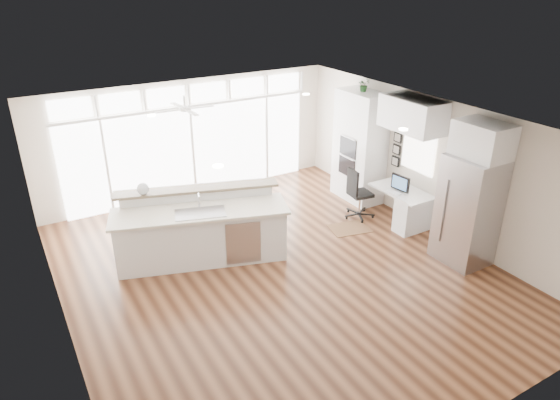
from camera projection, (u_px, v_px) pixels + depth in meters
floor at (278, 271)px, 8.89m from camera, size 7.00×8.00×0.02m
ceiling at (278, 124)px, 7.74m from camera, size 7.00×8.00×0.02m
wall_back at (190, 139)px, 11.44m from camera, size 7.00×0.04×2.70m
wall_front at (472, 344)px, 5.19m from camera, size 7.00×0.04×2.70m
wall_left at (54, 259)px, 6.70m from camera, size 0.04×8.00×2.70m
wall_right at (430, 165)px, 9.92m from camera, size 0.04×8.00×2.70m
glass_wall at (192, 152)px, 11.52m from camera, size 5.80×0.06×2.08m
transom_row at (188, 94)px, 10.96m from camera, size 5.90×0.06×0.40m
desk_window at (419, 151)px, 10.05m from camera, size 0.04×0.85×0.85m
ceiling_fan at (184, 104)px, 9.80m from camera, size 1.16×1.16×0.32m
recessed_lights at (272, 122)px, 7.91m from camera, size 3.40×3.00×0.02m
oven_cabinet at (359, 147)px, 11.22m from camera, size 0.64×1.20×2.50m
desk_nook at (400, 207)px, 10.40m from camera, size 0.72×1.30×0.76m
upper_cabinets at (413, 114)px, 9.58m from camera, size 0.64×1.30×0.64m
refrigerator at (468, 210)px, 8.84m from camera, size 0.76×0.90×2.00m
fridge_cabinet at (483, 140)px, 8.31m from camera, size 0.64×0.90×0.60m
framed_photos at (397, 149)px, 10.60m from camera, size 0.06×0.22×0.80m
kitchen_island at (201, 230)px, 8.98m from camera, size 3.33×2.08×1.24m
rug at (350, 228)px, 10.33m from camera, size 0.91×0.74×0.01m
office_chair at (360, 193)px, 10.59m from camera, size 0.64×0.60×1.11m
fishbowl at (143, 189)px, 8.84m from camera, size 0.27×0.27×0.22m
monitor at (400, 183)px, 10.12m from camera, size 0.13×0.44×0.36m
keyboard at (393, 192)px, 10.12m from camera, size 0.14×0.34×0.02m
potted_plant at (364, 86)px, 10.65m from camera, size 0.28×0.31×0.22m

